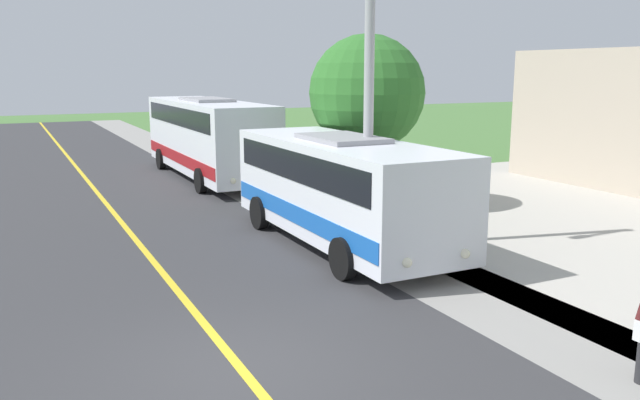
% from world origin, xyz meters
% --- Properties ---
extents(ground_plane, '(120.00, 120.00, 0.00)m').
position_xyz_m(ground_plane, '(0.00, 0.00, 0.00)').
color(ground_plane, '#477238').
extents(road_surface, '(8.00, 100.00, 0.01)m').
position_xyz_m(road_surface, '(0.00, 0.00, 0.00)').
color(road_surface, '#333335').
rests_on(road_surface, ground).
extents(sidewalk, '(2.40, 100.00, 0.01)m').
position_xyz_m(sidewalk, '(-5.20, 0.00, 0.00)').
color(sidewalk, gray).
rests_on(sidewalk, ground).
extents(road_centre_line, '(0.16, 100.00, 0.00)m').
position_xyz_m(road_centre_line, '(0.00, 0.00, 0.01)').
color(road_centre_line, gold).
rests_on(road_centre_line, ground).
extents(shuttle_bus_front, '(2.76, 7.98, 2.73)m').
position_xyz_m(shuttle_bus_front, '(-4.56, -5.37, 1.51)').
color(shuttle_bus_front, white).
rests_on(shuttle_bus_front, ground).
extents(transit_bus_rear, '(2.71, 10.28, 3.20)m').
position_xyz_m(transit_bus_rear, '(-4.53, -16.77, 1.76)').
color(transit_bus_rear, white).
rests_on(transit_bus_rear, ground).
extents(street_light_pole, '(1.97, 0.24, 8.90)m').
position_xyz_m(street_light_pole, '(-4.89, -4.89, 4.86)').
color(street_light_pole, '#9E9EA3').
rests_on(street_light_pole, ground).
extents(tree_curbside, '(3.60, 3.60, 5.40)m').
position_xyz_m(tree_curbside, '(-7.40, -9.09, 3.58)').
color(tree_curbside, brown).
rests_on(tree_curbside, ground).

